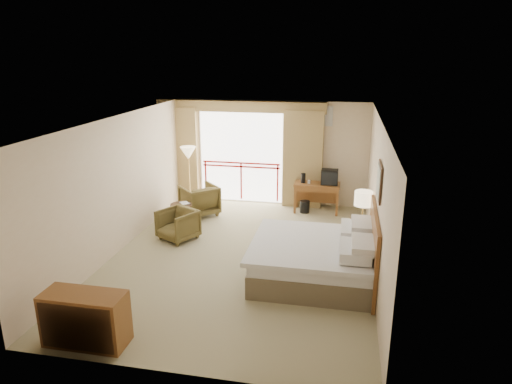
% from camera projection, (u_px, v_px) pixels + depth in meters
% --- Properties ---
extents(floor, '(7.00, 7.00, 0.00)m').
position_uv_depth(floor, '(242.00, 257.00, 9.03)').
color(floor, '#958C64').
rests_on(floor, ground).
extents(ceiling, '(7.00, 7.00, 0.00)m').
position_uv_depth(ceiling, '(240.00, 120.00, 8.23)').
color(ceiling, white).
rests_on(ceiling, wall_back).
extents(wall_back, '(5.00, 0.00, 5.00)m').
position_uv_depth(wall_back, '(271.00, 153.00, 11.91)').
color(wall_back, beige).
rests_on(wall_back, ground).
extents(wall_front, '(5.00, 0.00, 5.00)m').
position_uv_depth(wall_front, '(174.00, 277.00, 5.35)').
color(wall_front, beige).
rests_on(wall_front, ground).
extents(wall_left, '(0.00, 7.00, 7.00)m').
position_uv_depth(wall_left, '(119.00, 184.00, 9.09)').
color(wall_left, beige).
rests_on(wall_left, ground).
extents(wall_right, '(0.00, 7.00, 7.00)m').
position_uv_depth(wall_right, '(377.00, 199.00, 8.17)').
color(wall_right, beige).
rests_on(wall_right, ground).
extents(balcony_door, '(2.40, 0.00, 2.40)m').
position_uv_depth(balcony_door, '(241.00, 157.00, 12.08)').
color(balcony_door, white).
rests_on(balcony_door, wall_back).
extents(balcony_railing, '(2.09, 0.03, 1.02)m').
position_uv_depth(balcony_railing, '(241.00, 172.00, 12.18)').
color(balcony_railing, '#A5140E').
rests_on(balcony_railing, wall_back).
extents(curtain_left, '(1.00, 0.26, 2.50)m').
position_uv_depth(curtain_left, '(180.00, 154.00, 12.25)').
color(curtain_left, olive).
rests_on(curtain_left, wall_back).
extents(curtain_right, '(1.00, 0.26, 2.50)m').
position_uv_depth(curtain_right, '(303.00, 159.00, 11.64)').
color(curtain_right, olive).
rests_on(curtain_right, wall_back).
extents(valance, '(4.40, 0.22, 0.28)m').
position_uv_depth(valance, '(240.00, 106.00, 11.59)').
color(valance, olive).
rests_on(valance, wall_back).
extents(hvac_vent, '(0.50, 0.04, 0.50)m').
position_uv_depth(hvac_vent, '(323.00, 116.00, 11.35)').
color(hvac_vent, silver).
rests_on(hvac_vent, wall_back).
extents(bed, '(2.13, 2.06, 0.97)m').
position_uv_depth(bed, '(316.00, 258.00, 8.08)').
color(bed, brown).
rests_on(bed, floor).
extents(headboard, '(0.06, 2.10, 1.30)m').
position_uv_depth(headboard, '(373.00, 249.00, 7.82)').
color(headboard, brown).
rests_on(headboard, wall_right).
extents(framed_art, '(0.04, 0.72, 0.60)m').
position_uv_depth(framed_art, '(379.00, 182.00, 7.46)').
color(framed_art, black).
rests_on(framed_art, wall_right).
extents(nightstand, '(0.45, 0.54, 0.64)m').
position_uv_depth(nightstand, '(361.00, 238.00, 9.10)').
color(nightstand, brown).
rests_on(nightstand, floor).
extents(table_lamp, '(0.35, 0.35, 0.62)m').
position_uv_depth(table_lamp, '(363.00, 199.00, 8.91)').
color(table_lamp, tan).
rests_on(table_lamp, nightstand).
extents(phone, '(0.21, 0.19, 0.08)m').
position_uv_depth(phone, '(359.00, 224.00, 8.86)').
color(phone, black).
rests_on(phone, nightstand).
extents(desk, '(1.13, 0.55, 0.74)m').
position_uv_depth(desk, '(317.00, 189.00, 11.45)').
color(desk, brown).
rests_on(desk, floor).
extents(tv, '(0.41, 0.33, 0.37)m').
position_uv_depth(tv, '(330.00, 177.00, 11.24)').
color(tv, black).
rests_on(tv, desk).
extents(coffee_maker, '(0.13, 0.13, 0.25)m').
position_uv_depth(coffee_maker, '(303.00, 178.00, 11.38)').
color(coffee_maker, black).
rests_on(coffee_maker, desk).
extents(cup, '(0.07, 0.07, 0.10)m').
position_uv_depth(cup, '(309.00, 182.00, 11.33)').
color(cup, white).
rests_on(cup, desk).
extents(wastebasket, '(0.31, 0.31, 0.30)m').
position_uv_depth(wastebasket, '(305.00, 207.00, 11.46)').
color(wastebasket, black).
rests_on(wastebasket, floor).
extents(armchair_far, '(1.16, 1.16, 0.75)m').
position_uv_depth(armchair_far, '(200.00, 214.00, 11.37)').
color(armchair_far, '#4D3F1A').
rests_on(armchair_far, floor).
extents(armchair_near, '(0.97, 0.98, 0.66)m').
position_uv_depth(armchair_near, '(179.00, 239.00, 9.88)').
color(armchair_near, '#4D3F1A').
rests_on(armchair_near, floor).
extents(side_table, '(0.49, 0.49, 0.54)m').
position_uv_depth(side_table, '(181.00, 211.00, 10.47)').
color(side_table, black).
rests_on(side_table, floor).
extents(book, '(0.29, 0.29, 0.02)m').
position_uv_depth(book, '(181.00, 204.00, 10.42)').
color(book, white).
rests_on(book, side_table).
extents(floor_lamp, '(0.40, 0.40, 1.57)m').
position_uv_depth(floor_lamp, '(188.00, 155.00, 11.61)').
color(floor_lamp, tan).
rests_on(floor_lamp, floor).
extents(dresser, '(1.14, 0.49, 0.76)m').
position_uv_depth(dresser, '(85.00, 319.00, 6.25)').
color(dresser, brown).
rests_on(dresser, floor).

